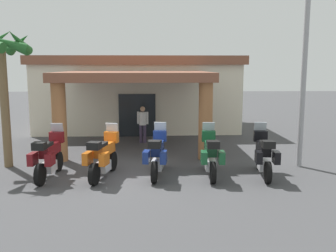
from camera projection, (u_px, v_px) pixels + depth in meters
The scene contains 10 objects.
ground_plane at pixel (128, 174), 12.27m from camera, with size 80.00×80.00×0.00m, color #424244.
motel_building at pixel (138, 92), 21.10m from camera, with size 11.02×11.38×3.96m.
motorcycle_maroon at pixel (49, 156), 11.67m from camera, with size 0.73×2.21×1.61m.
motorcycle_orange at pixel (103, 156), 11.70m from camera, with size 0.94×2.18×1.61m.
motorcycle_blue at pixel (157, 154), 11.91m from camera, with size 0.78×2.21×1.61m.
motorcycle_green at pixel (211, 155), 11.87m from camera, with size 0.72×2.21×1.61m.
motorcycle_black at pixel (264, 155), 11.88m from camera, with size 0.75×2.21×1.61m.
pedestrian at pixel (143, 122), 17.07m from camera, with size 0.51×0.32×1.66m.
palm_tree_roadside at pixel (2, 59), 12.52m from camera, with size 2.03×2.11×4.81m.
roadside_sign at pixel (307, 25), 12.42m from camera, with size 1.40×0.18×7.20m.
Camera 1 is at (0.92, -11.91, 3.46)m, focal length 40.45 mm.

